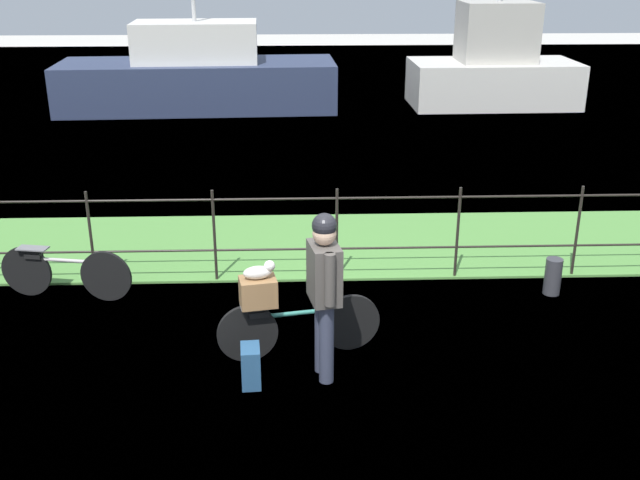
{
  "coord_description": "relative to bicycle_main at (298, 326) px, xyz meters",
  "views": [
    {
      "loc": [
        -0.51,
        -6.31,
        3.92
      ],
      "look_at": [
        -0.24,
        1.33,
        0.9
      ],
      "focal_mm": 41.92,
      "sensor_mm": 36.0,
      "label": 1
    }
  ],
  "objects": [
    {
      "name": "mooring_bollard",
      "position": [
        3.07,
        1.34,
        -0.1
      ],
      "size": [
        0.2,
        0.2,
        0.45
      ],
      "primitive_type": "cylinder",
      "color": "#38383D",
      "rests_on": "ground"
    },
    {
      "name": "cyclist_person",
      "position": [
        0.25,
        -0.41,
        0.67
      ],
      "size": [
        0.33,
        0.53,
        1.68
      ],
      "color": "#383D51",
      "rests_on": "ground"
    },
    {
      "name": "bicycle_parked",
      "position": [
        -2.75,
        1.44,
        0.0
      ],
      "size": [
        1.6,
        0.35,
        0.62
      ],
      "color": "black",
      "rests_on": "ground"
    },
    {
      "name": "moored_boat_near",
      "position": [
        5.18,
        12.67,
        0.61
      ],
      "size": [
        4.27,
        2.17,
        4.21
      ],
      "color": "silver",
      "rests_on": "ground"
    },
    {
      "name": "bicycle_main",
      "position": [
        0.0,
        0.0,
        0.0
      ],
      "size": [
        1.66,
        0.37,
        0.61
      ],
      "color": "black",
      "rests_on": "ground"
    },
    {
      "name": "grass_strip",
      "position": [
        0.5,
        2.99,
        -0.31
      ],
      "size": [
        27.0,
        2.4,
        0.03
      ],
      "primitive_type": "cube",
      "color": "#569342",
      "rests_on": "ground"
    },
    {
      "name": "ground_plane",
      "position": [
        0.5,
        -0.4,
        -0.33
      ],
      "size": [
        60.0,
        60.0,
        0.0
      ],
      "primitive_type": "plane",
      "color": "beige"
    },
    {
      "name": "moored_boat_mid",
      "position": [
        -2.43,
        12.5,
        0.49
      ],
      "size": [
        7.0,
        2.59,
        3.77
      ],
      "color": "#2D3856",
      "rests_on": "ground"
    },
    {
      "name": "iron_fence",
      "position": [
        0.5,
        1.84,
        0.36
      ],
      "size": [
        18.04,
        0.04,
        1.2
      ],
      "color": "#28231E",
      "rests_on": "ground"
    },
    {
      "name": "harbor_water",
      "position": [
        0.5,
        10.39,
        -0.33
      ],
      "size": [
        30.0,
        30.0,
        0.0
      ],
      "primitive_type": "plane",
      "color": "#426684",
      "rests_on": "ground"
    },
    {
      "name": "wooden_crate",
      "position": [
        -0.38,
        -0.07,
        0.43
      ],
      "size": [
        0.4,
        0.33,
        0.28
      ],
      "primitive_type": "cube",
      "rotation": [
        0.0,
        0.0,
        0.19
      ],
      "color": "olive",
      "rests_on": "bicycle_main"
    },
    {
      "name": "terrier_dog",
      "position": [
        -0.36,
        -0.07,
        0.65
      ],
      "size": [
        0.32,
        0.19,
        0.18
      ],
      "color": "silver",
      "rests_on": "wooden_crate"
    },
    {
      "name": "backpack_on_paving",
      "position": [
        -0.45,
        -0.54,
        -0.13
      ],
      "size": [
        0.2,
        0.29,
        0.4
      ],
      "primitive_type": "cube",
      "rotation": [
        0.0,
        0.0,
        4.79
      ],
      "color": "#28517A",
      "rests_on": "ground"
    }
  ]
}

